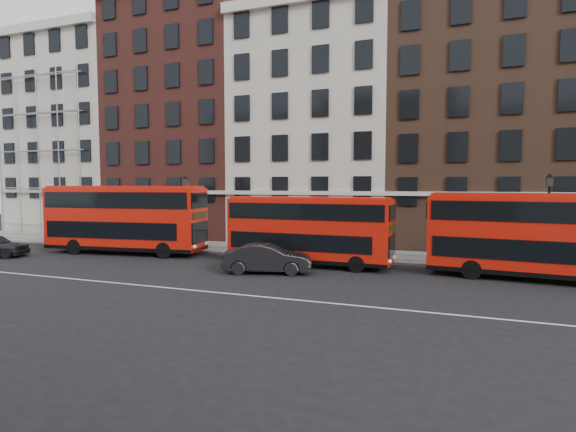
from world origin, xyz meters
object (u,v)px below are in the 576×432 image
(bus_c, at_px, (308,229))
(car_front, at_px, (267,259))
(bus_b, at_px, (125,217))
(bus_d, at_px, (537,234))

(bus_c, bearing_deg, car_front, -113.95)
(bus_c, xyz_separation_m, car_front, (-1.39, -2.95, -1.41))
(bus_b, bearing_deg, bus_c, -6.27)
(car_front, bearing_deg, bus_b, 60.86)
(bus_d, relative_size, car_front, 2.20)
(bus_d, bearing_deg, bus_b, -174.31)
(bus_b, xyz_separation_m, car_front, (12.04, -2.95, -1.75))
(bus_b, distance_m, bus_c, 13.43)
(bus_b, height_order, bus_d, bus_b)
(bus_b, relative_size, bus_d, 1.08)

